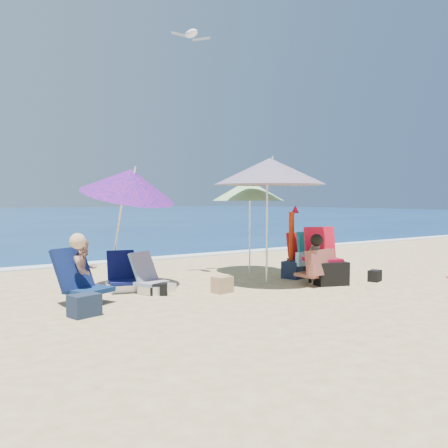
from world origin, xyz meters
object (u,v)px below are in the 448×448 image
camp_chair_right (303,260)px  seagull (191,34)px  chair_rainbow (152,282)px  camp_chair_left (327,267)px  furled_umbrella (292,238)px  person_left (83,270)px  person_center (317,260)px  chair_navy (122,280)px  umbrella_turquoise (270,171)px  umbrella_striped (248,190)px  umbrella_blue (129,183)px

camp_chair_right → seagull: seagull is taller
chair_rainbow → seagull: 4.65m
camp_chair_left → furled_umbrella: bearing=92.1°
person_left → seagull: 4.83m
furled_umbrella → person_center: size_ratio=1.54×
furled_umbrella → chair_navy: furled_umbrella is taller
chair_rainbow → camp_chair_right: (3.21, -0.15, 0.15)m
camp_chair_right → furled_umbrella: bearing=171.3°
umbrella_turquoise → camp_chair_left: (0.87, -0.58, -1.73)m
umbrella_turquoise → furled_umbrella: 1.54m
umbrella_turquoise → umbrella_striped: umbrella_turquoise is taller
umbrella_blue → camp_chair_left: 3.82m
camp_chair_left → camp_chair_right: size_ratio=1.13×
umbrella_turquoise → furled_umbrella: size_ratio=1.66×
umbrella_blue → seagull: size_ratio=2.73×
umbrella_striped → chair_navy: umbrella_striped is taller
umbrella_blue → furled_umbrella: 3.36m
umbrella_turquoise → person_left: 3.65m
furled_umbrella → person_center: (-0.23, -0.91, -0.33)m
umbrella_turquoise → umbrella_blue: size_ratio=1.07×
camp_chair_right → person_center: (-0.49, -0.87, 0.12)m
umbrella_turquoise → person_left: umbrella_turquoise is taller
person_center → umbrella_striped: bearing=95.5°
camp_chair_left → camp_chair_right: bearing=75.3°
seagull → camp_chair_left: bearing=-44.0°
camp_chair_right → umbrella_striped: bearing=124.9°
person_left → seagull: size_ratio=1.30×
umbrella_blue → camp_chair_right: 3.76m
camp_chair_right → person_center: 1.00m
furled_umbrella → umbrella_turquoise: bearing=-158.8°
umbrella_striped → seagull: bearing=-177.2°
umbrella_striped → furled_umbrella: umbrella_striped is taller
umbrella_striped → person_center: (0.17, -1.82, -1.27)m
umbrella_striped → furled_umbrella: 1.37m
camp_chair_right → camp_chair_left: bearing=-104.7°
person_center → umbrella_turquoise: bearing=136.4°
umbrella_turquoise → chair_navy: 3.21m
umbrella_turquoise → person_center: 1.80m
umbrella_blue → camp_chair_left: size_ratio=2.16×
umbrella_blue → chair_navy: (-0.18, -0.05, -1.64)m
umbrella_blue → camp_chair_left: (3.17, -1.50, -1.51)m
umbrella_blue → person_left: (-0.99, -0.60, -1.33)m
chair_navy → person_center: 3.42m
furled_umbrella → camp_chair_right: (0.26, -0.04, -0.45)m
umbrella_striped → camp_chair_left: 2.34m
chair_rainbow → person_left: person_left is taller
chair_rainbow → camp_chair_right: size_ratio=0.82×
person_left → seagull: bearing=19.7°
chair_rainbow → camp_chair_right: camp_chair_right is taller
umbrella_striped → chair_rainbow: (-2.55, -0.80, -1.54)m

